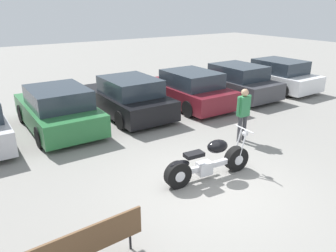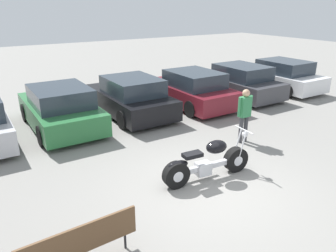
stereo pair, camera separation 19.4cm
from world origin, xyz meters
TOP-DOWN VIEW (x-y plane):
  - ground_plane at (0.00, 0.00)m, footprint 60.00×60.00m
  - motorcycle at (0.15, 0.44)m, footprint 2.26×0.65m
  - parked_car_green at (-1.75, 5.59)m, footprint 1.95×4.05m
  - parked_car_black at (0.77, 5.62)m, footprint 1.95×4.05m
  - parked_car_maroon at (3.29, 5.36)m, footprint 1.95×4.05m
  - parked_car_dark_grey at (5.81, 5.37)m, footprint 1.95×4.05m
  - parked_car_white at (8.33, 5.23)m, footprint 1.95×4.05m
  - park_bench at (-3.21, -0.79)m, footprint 1.78×0.48m
  - person_standing at (2.41, 1.59)m, footprint 0.52×0.21m

SIDE VIEW (x-z plane):
  - ground_plane at x=0.00m, z-range 0.00..0.00m
  - motorcycle at x=0.15m, z-range -0.11..0.94m
  - park_bench at x=-3.21m, z-range 0.10..0.99m
  - parked_car_green at x=-1.75m, z-range -0.05..1.34m
  - parked_car_black at x=0.77m, z-range -0.05..1.34m
  - parked_car_maroon at x=3.29m, z-range -0.05..1.34m
  - parked_car_dark_grey at x=5.81m, z-range -0.05..1.34m
  - parked_car_white at x=8.33m, z-range -0.05..1.34m
  - person_standing at x=2.41m, z-range 0.14..1.72m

